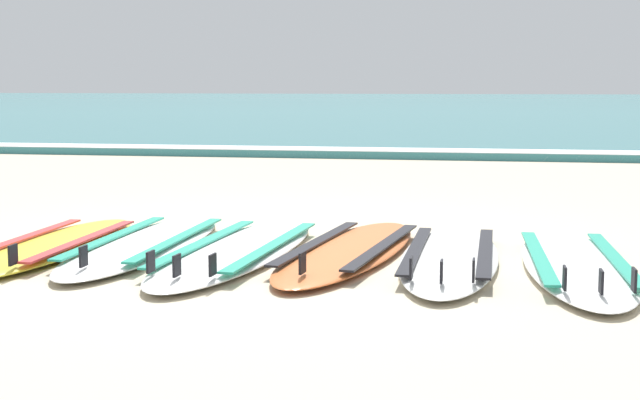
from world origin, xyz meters
TOP-DOWN VIEW (x-y plane):
  - ground_plane at (0.00, 0.00)m, footprint 80.00×80.00m
  - sea at (0.00, 36.88)m, footprint 80.00×60.00m
  - wave_foam_strip at (0.00, 7.25)m, footprint 80.00×0.73m
  - surfboard_0 at (-1.31, -0.33)m, footprint 0.56×2.18m
  - surfboard_1 at (-0.77, -0.17)m, footprint 0.59×2.34m
  - surfboard_2 at (-0.14, -0.29)m, footprint 0.76×2.47m
  - surfboard_3 at (0.51, -0.17)m, footprint 0.85×2.33m
  - surfboard_4 at (1.11, -0.29)m, footprint 0.57×2.21m
  - surfboard_5 at (1.81, -0.37)m, footprint 0.65×2.30m

SIDE VIEW (x-z plane):
  - ground_plane at x=0.00m, z-range 0.00..0.00m
  - surfboard_1 at x=-0.77m, z-range -0.05..0.13m
  - surfboard_3 at x=0.51m, z-range -0.05..0.13m
  - surfboard_2 at x=-0.14m, z-range -0.05..0.13m
  - surfboard_5 at x=1.81m, z-range -0.05..0.13m
  - surfboard_4 at x=1.11m, z-range -0.05..0.13m
  - surfboard_0 at x=-1.31m, z-range -0.05..0.13m
  - sea at x=0.00m, z-range 0.00..0.10m
  - wave_foam_strip at x=0.00m, z-range 0.00..0.11m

